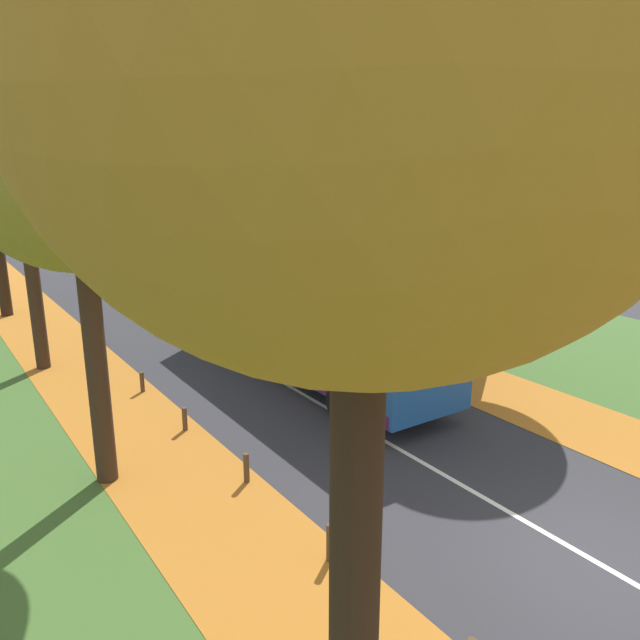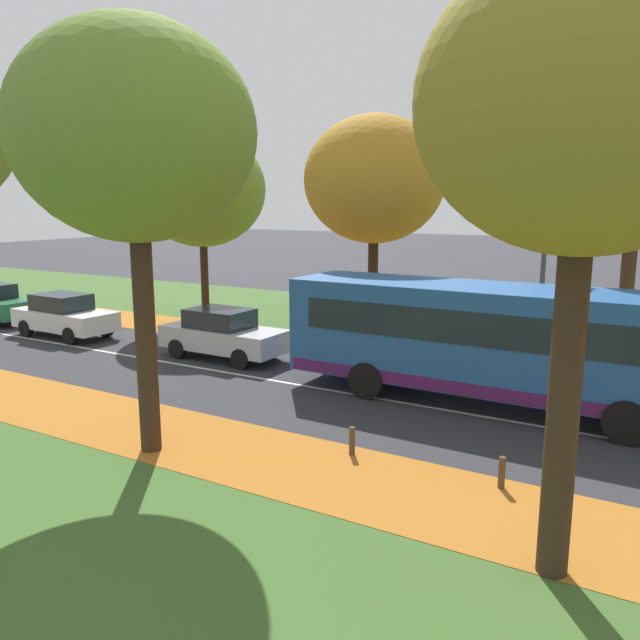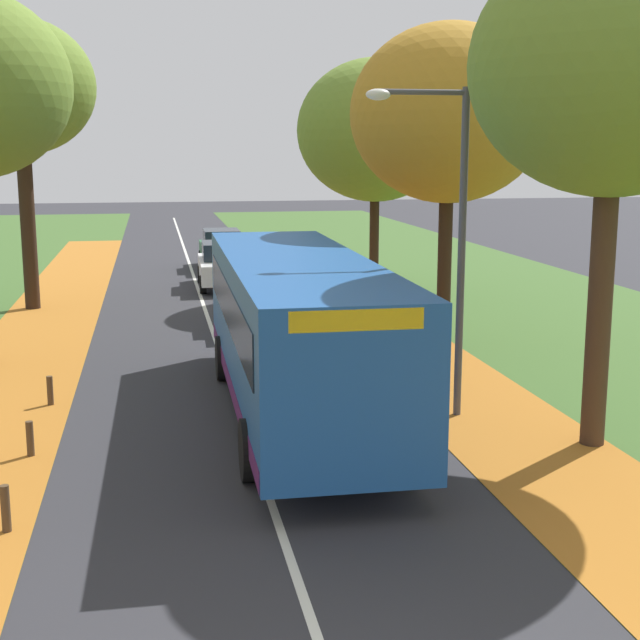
{
  "view_description": "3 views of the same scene",
  "coord_description": "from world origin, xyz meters",
  "views": [
    {
      "loc": [
        -8.76,
        -4.41,
        6.57
      ],
      "look_at": [
        1.94,
        11.05,
        1.38
      ],
      "focal_mm": 35.0,
      "sensor_mm": 36.0,
      "label": 1
    },
    {
      "loc": [
        -14.17,
        6.36,
        5.03
      ],
      "look_at": [
        0.98,
        15.16,
        1.69
      ],
      "focal_mm": 35.0,
      "sensor_mm": 36.0,
      "label": 2
    },
    {
      "loc": [
        -1.51,
        -5.69,
        4.93
      ],
      "look_at": [
        1.76,
        11.73,
        1.51
      ],
      "focal_mm": 50.0,
      "sensor_mm": 36.0,
      "label": 3
    }
  ],
  "objects": [
    {
      "name": "tree_left_mid",
      "position": [
        -5.43,
        15.46,
        6.28
      ],
      "size": [
        4.6,
        4.6,
        8.38
      ],
      "color": "#382619",
      "rests_on": "ground"
    },
    {
      "name": "tree_left_near",
      "position": [
        -5.82,
        7.52,
        6.17
      ],
      "size": [
        4.16,
        4.16,
        8.09
      ],
      "color": "#382619",
      "rests_on": "ground"
    },
    {
      "name": "ground_plane",
      "position": [
        0.0,
        0.0,
        0.0
      ],
      "size": [
        160.0,
        160.0,
        0.0
      ],
      "primitive_type": "plane",
      "color": "#2D2D33"
    },
    {
      "name": "bollard_sixth",
      "position": [
        -3.59,
        11.76,
        0.29
      ],
      "size": [
        0.12,
        0.12,
        0.58
      ],
      "primitive_type": "cylinder",
      "color": "#4C3823",
      "rests_on": "ground"
    },
    {
      "name": "bollard_third",
      "position": [
        -3.58,
        2.79,
        0.34
      ],
      "size": [
        0.12,
        0.12,
        0.67
      ],
      "primitive_type": "cylinder",
      "color": "#4C3823",
      "rests_on": "ground"
    },
    {
      "name": "grass_verge_right",
      "position": [
        9.2,
        20.0,
        0.0
      ],
      "size": [
        12.0,
        90.0,
        0.01
      ],
      "primitive_type": "cube",
      "color": "#3D6028",
      "rests_on": "ground"
    },
    {
      "name": "car_white_following",
      "position": [
        0.94,
        26.28,
        0.81
      ],
      "size": [
        1.86,
        4.24,
        1.62
      ],
      "color": "silver",
      "rests_on": "ground"
    },
    {
      "name": "car_green_third_in_line",
      "position": [
        1.28,
        31.41,
        0.81
      ],
      "size": [
        1.8,
        4.21,
        1.62
      ],
      "color": "#1E6038",
      "rests_on": "ground"
    },
    {
      "name": "car_silver_lead",
      "position": [
        1.33,
        19.01,
        0.81
      ],
      "size": [
        1.84,
        4.23,
        1.62
      ],
      "color": "#B7BABF",
      "rests_on": "ground"
    },
    {
      "name": "tree_right_far",
      "position": [
        5.85,
        23.58,
        5.52
      ],
      "size": [
        5.22,
        5.22,
        7.88
      ],
      "color": "black",
      "rests_on": "ground"
    },
    {
      "name": "bollard_fifth",
      "position": [
        -3.59,
        8.77,
        0.3
      ],
      "size": [
        0.12,
        0.12,
        0.59
      ],
      "primitive_type": "cylinder",
      "color": "#4C3823",
      "rests_on": "ground"
    },
    {
      "name": "tree_left_nearest",
      "position": [
        -5.76,
        -0.63,
        7.11
      ],
      "size": [
        5.15,
        5.15,
        9.47
      ],
      "color": "black",
      "rests_on": "ground"
    },
    {
      "name": "bollard_fourth",
      "position": [
        -3.52,
        5.78,
        0.32
      ],
      "size": [
        0.12,
        0.12,
        0.64
      ],
      "primitive_type": "cylinder",
      "color": "#4C3823",
      "rests_on": "ground"
    },
    {
      "name": "bus",
      "position": [
        1.04,
        10.23,
        1.7
      ],
      "size": [
        2.75,
        10.43,
        2.98
      ],
      "color": "#1E5199",
      "rests_on": "ground"
    },
    {
      "name": "tree_right_mid",
      "position": [
        5.73,
        15.75,
        5.76
      ],
      "size": [
        4.86,
        4.86,
        7.97
      ],
      "color": "black",
      "rests_on": "ground"
    },
    {
      "name": "leaf_litter_right",
      "position": [
        4.6,
        14.0,
        0.01
      ],
      "size": [
        2.8,
        60.0,
        0.0
      ],
      "primitive_type": "cube",
      "color": "#B26B23",
      "rests_on": "grass_verge_right"
    },
    {
      "name": "streetlamp_right",
      "position": [
        3.67,
        9.69,
        3.74
      ],
      "size": [
        1.89,
        0.28,
        6.0
      ],
      "color": "#47474C",
      "rests_on": "ground"
    },
    {
      "name": "road_centre_line",
      "position": [
        0.0,
        20.0,
        0.0
      ],
      "size": [
        0.12,
        80.0,
        0.01
      ],
      "primitive_type": "cube",
      "color": "silver",
      "rests_on": "ground"
    },
    {
      "name": "tree_right_near",
      "position": [
        5.69,
        7.66,
        6.18
      ],
      "size": [
        4.58,
        4.58,
        8.27
      ],
      "color": "#422D1E",
      "rests_on": "ground"
    },
    {
      "name": "leaf_litter_left",
      "position": [
        -4.6,
        14.0,
        0.01
      ],
      "size": [
        2.8,
        60.0,
        0.0
      ],
      "primitive_type": "cube",
      "color": "#B26B23",
      "rests_on": "grass_verge_left"
    }
  ]
}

